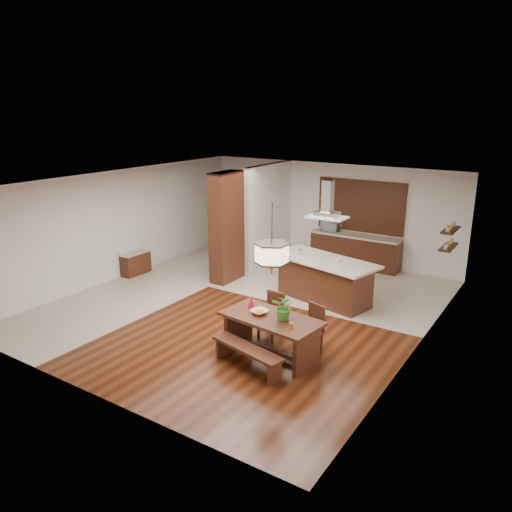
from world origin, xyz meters
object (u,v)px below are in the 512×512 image
Objects in this scene: fruit_bowl at (259,312)px; microwave at (330,226)px; dining_chair_left at (270,316)px; island_cup at (337,260)px; kitchen_island at (324,279)px; hallway_console at (136,263)px; range_hood at (328,199)px; dining_bench at (247,358)px; dining_table at (271,327)px; pendant_lantern at (272,240)px; foliage_plant at (284,307)px; dining_chair_right at (309,329)px.

microwave reaches higher than fruit_bowl.
island_cup is (0.38, 2.30, 0.64)m from dining_chair_left.
kitchen_island is 5.37× the size of microwave.
hallway_console is 0.98× the size of range_hood.
microwave reaches higher than dining_chair_left.
range_hood is at bearing 94.49° from dining_bench.
microwave is at bearing 45.12° from hallway_console.
hallway_console is 5.96m from dining_table.
dining_bench is at bearing -77.88° from microwave.
pendant_lantern is 3.14m from island_cup.
foliage_plant is 3.11m from kitchen_island.
range_hood reaches higher than foliage_plant.
pendant_lantern reaches higher than microwave.
fruit_bowl is 6.15m from microwave.
fruit_bowl is 0.34× the size of range_hood.
kitchen_island is at bearing 11.26° from hallway_console.
pendant_lantern is (0.39, -0.62, 1.78)m from dining_chair_left.
range_hood is (-0.37, 3.04, 1.89)m from dining_table.
dining_chair_right is 1.94× the size of foliage_plant.
dining_chair_left is 2.41m from kitchen_island.
dining_chair_left is (-0.39, 0.62, -0.10)m from dining_table.
kitchen_island is at bearing 94.50° from dining_bench.
dining_bench is 1.63× the size of dining_chair_left.
fruit_bowl is (-0.26, 0.01, 0.24)m from dining_table.
foliage_plant is at bearing 2.27° from fruit_bowl.
dining_table is at bearing -54.19° from dining_chair_left.
dining_chair_right is 2.69m from kitchen_island.
dining_table is (5.61, -1.99, 0.26)m from hallway_console.
pendant_lantern reaches higher than dining_bench.
island_cup is 0.23× the size of microwave.
dining_chair_right is at bearing 43.73° from pendant_lantern.
pendant_lantern is 1.26m from foliage_plant.
foliage_plant is at bearing -78.16° from range_hood.
dining_chair_right is 1.00m from fruit_bowl.
dining_bench is 2.14m from pendant_lantern.
dining_chair_left is 3.06× the size of fruit_bowl.
dining_chair_right reaches higher than dining_bench.
island_cup is (5.60, 0.93, 0.79)m from hallway_console.
dining_chair_left is 1.83× the size of microwave.
microwave is at bearing 126.29° from kitchen_island.
kitchen_island is (-0.63, 3.00, -0.47)m from foliage_plant.
foliage_plant reaches higher than microwave.
dining_chair_left is 0.71m from fruit_bowl.
dining_chair_left is at bearing 137.77° from foliage_plant.
dining_chair_right is at bearing 32.08° from fruit_bowl.
dining_table is 0.71× the size of kitchen_island.
pendant_lantern is 10.99× the size of island_cup.
pendant_lantern reaches higher than dining_chair_right.
dining_chair_right is at bearing -13.59° from hallway_console.
dining_table is 3.83× the size of microwave.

